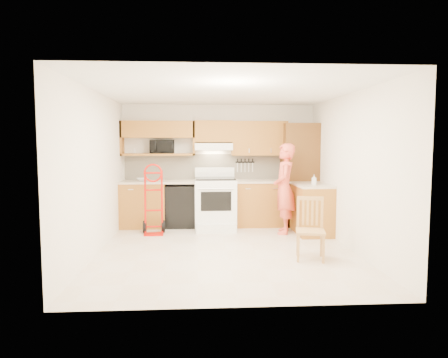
{
  "coord_description": "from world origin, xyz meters",
  "views": [
    {
      "loc": [
        -0.43,
        -6.35,
        1.72
      ],
      "look_at": [
        0.0,
        0.5,
        1.1
      ],
      "focal_mm": 32.77,
      "sensor_mm": 36.0,
      "label": 1
    }
  ],
  "objects": [
    {
      "name": "lower_cab_left",
      "position": [
        -1.55,
        1.95,
        0.45
      ],
      "size": [
        0.9,
        0.6,
        0.9
      ],
      "primitive_type": "cube",
      "color": "#9B5D24",
      "rests_on": "ground"
    },
    {
      "name": "knife_strip",
      "position": [
        0.55,
        2.21,
        1.24
      ],
      "size": [
        0.4,
        0.05,
        0.29
      ],
      "primitive_type": null,
      "color": "black",
      "rests_on": "backsplash"
    },
    {
      "name": "soap_bottle",
      "position": [
        1.7,
        1.03,
        1.03
      ],
      "size": [
        0.1,
        0.1,
        0.19
      ],
      "primitive_type": "imported",
      "rotation": [
        0.0,
        0.0,
        -0.26
      ],
      "color": "white",
      "rests_on": "countertop_return"
    },
    {
      "name": "wall_left",
      "position": [
        -2.01,
        0.0,
        1.25
      ],
      "size": [
        0.02,
        4.5,
        2.5
      ],
      "primitive_type": "cube",
      "color": "white",
      "rests_on": "ground"
    },
    {
      "name": "wall_right",
      "position": [
        2.01,
        0.0,
        1.25
      ],
      "size": [
        0.02,
        4.5,
        2.5
      ],
      "primitive_type": "cube",
      "color": "white",
      "rests_on": "ground"
    },
    {
      "name": "pantry_tall",
      "position": [
        1.65,
        1.95,
        1.05
      ],
      "size": [
        0.7,
        0.6,
        2.1
      ],
      "primitive_type": "cube",
      "color": "#563117",
      "rests_on": "ground"
    },
    {
      "name": "range_hood",
      "position": [
        -0.12,
        2.02,
        1.63
      ],
      "size": [
        0.76,
        0.46,
        0.14
      ],
      "primitive_type": "cube",
      "color": "white",
      "rests_on": "wall_back"
    },
    {
      "name": "bowl",
      "position": [
        -1.56,
        1.95,
        0.97
      ],
      "size": [
        0.27,
        0.27,
        0.06
      ],
      "primitive_type": "imported",
      "rotation": [
        0.0,
        0.0,
        0.15
      ],
      "color": "white",
      "rests_on": "countertop_left"
    },
    {
      "name": "upper_cab_right",
      "position": [
        0.83,
        2.08,
        1.8
      ],
      "size": [
        1.14,
        0.33,
        0.7
      ],
      "primitive_type": "cube",
      "color": "#9B5D24",
      "rests_on": "wall_back"
    },
    {
      "name": "person",
      "position": [
        1.18,
        1.2,
        0.85
      ],
      "size": [
        0.51,
        0.68,
        1.7
      ],
      "primitive_type": "imported",
      "rotation": [
        0.0,
        0.0,
        -1.75
      ],
      "color": "#EA5741",
      "rests_on": "ground"
    },
    {
      "name": "countertop_left",
      "position": [
        -1.25,
        1.95,
        0.92
      ],
      "size": [
        1.5,
        0.63,
        0.04
      ],
      "primitive_type": "cube",
      "color": "beige",
      "rests_on": "lower_cab_left"
    },
    {
      "name": "microwave",
      "position": [
        -1.18,
        2.08,
        1.63
      ],
      "size": [
        0.54,
        0.4,
        0.27
      ],
      "primitive_type": "imported",
      "rotation": [
        0.0,
        0.0,
        0.13
      ],
      "color": "black",
      "rests_on": "upper_shelf_mw"
    },
    {
      "name": "countertop_right",
      "position": [
        0.83,
        1.95,
        0.92
      ],
      "size": [
        1.14,
        0.63,
        0.04
      ],
      "primitive_type": "cube",
      "color": "beige",
      "rests_on": "lower_cab_right"
    },
    {
      "name": "dishwasher",
      "position": [
        -0.8,
        1.95,
        0.42
      ],
      "size": [
        0.6,
        0.6,
        0.85
      ],
      "primitive_type": "cube",
      "color": "black",
      "rests_on": "ground"
    },
    {
      "name": "backsplash",
      "position": [
        0.0,
        2.23,
        1.2
      ],
      "size": [
        3.92,
        0.03,
        0.55
      ],
      "primitive_type": "cube",
      "color": "beige",
      "rests_on": "wall_back"
    },
    {
      "name": "wall_front",
      "position": [
        0.0,
        -2.26,
        1.25
      ],
      "size": [
        4.0,
        0.02,
        2.5
      ],
      "primitive_type": "cube",
      "color": "white",
      "rests_on": "ground"
    },
    {
      "name": "cab_return_right",
      "position": [
        1.7,
        1.15,
        0.45
      ],
      "size": [
        0.6,
        1.0,
        0.9
      ],
      "primitive_type": "cube",
      "color": "#9B5D24",
      "rests_on": "ground"
    },
    {
      "name": "upper_cab_center",
      "position": [
        -0.12,
        2.08,
        1.94
      ],
      "size": [
        0.76,
        0.33,
        0.44
      ],
      "primitive_type": "cube",
      "color": "#9B5D24",
      "rests_on": "wall_back"
    },
    {
      "name": "floor",
      "position": [
        0.0,
        0.0,
        -0.01
      ],
      "size": [
        4.0,
        4.5,
        0.02
      ],
      "primitive_type": "cube",
      "color": "beige",
      "rests_on": "ground"
    },
    {
      "name": "range",
      "position": [
        -0.1,
        1.7,
        0.6
      ],
      "size": [
        0.81,
        1.07,
        1.2
      ],
      "primitive_type": null,
      "color": "white",
      "rests_on": "ground"
    },
    {
      "name": "lower_cab_right",
      "position": [
        0.83,
        1.95,
        0.45
      ],
      "size": [
        1.14,
        0.6,
        0.9
      ],
      "primitive_type": "cube",
      "color": "#9B5D24",
      "rests_on": "ground"
    },
    {
      "name": "upper_shelf_mw",
      "position": [
        -1.25,
        2.08,
        1.47
      ],
      "size": [
        1.5,
        0.33,
        0.04
      ],
      "primitive_type": "cube",
      "color": "#9B5D24",
      "rests_on": "wall_back"
    },
    {
      "name": "ceiling",
      "position": [
        0.0,
        0.0,
        2.51
      ],
      "size": [
        4.0,
        4.5,
        0.02
      ],
      "primitive_type": "cube",
      "color": "white",
      "rests_on": "ground"
    },
    {
      "name": "dining_chair",
      "position": [
        1.2,
        -0.56,
        0.45
      ],
      "size": [
        0.49,
        0.52,
        0.91
      ],
      "primitive_type": null,
      "rotation": [
        0.0,
        0.0,
        -0.22
      ],
      "color": "tan",
      "rests_on": "ground"
    },
    {
      "name": "upper_cab_left",
      "position": [
        -1.25,
        2.08,
        1.98
      ],
      "size": [
        1.5,
        0.33,
        0.34
      ],
      "primitive_type": "cube",
      "color": "#9B5D24",
      "rests_on": "wall_back"
    },
    {
      "name": "wall_back",
      "position": [
        0.0,
        2.26,
        1.25
      ],
      "size": [
        4.0,
        0.02,
        2.5
      ],
      "primitive_type": "cube",
      "color": "white",
      "rests_on": "ground"
    },
    {
      "name": "countertop_return",
      "position": [
        1.7,
        1.15,
        0.92
      ],
      "size": [
        0.63,
        1.0,
        0.04
      ],
      "primitive_type": "cube",
      "color": "beige",
      "rests_on": "cab_return_right"
    },
    {
      "name": "hand_truck",
      "position": [
        -1.27,
        1.28,
        0.59
      ],
      "size": [
        0.49,
        0.46,
        1.19
      ],
      "primitive_type": null,
      "rotation": [
        0.0,
        0.0,
        0.06
      ],
      "color": "red",
      "rests_on": "ground"
    }
  ]
}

